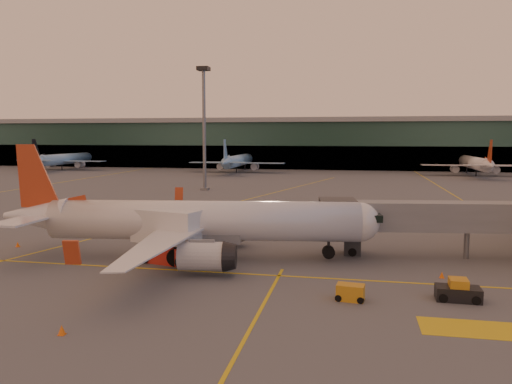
% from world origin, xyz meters
% --- Properties ---
extents(ground, '(600.00, 600.00, 0.00)m').
position_xyz_m(ground, '(0.00, 0.00, 0.00)').
color(ground, '#4C4F54').
rests_on(ground, ground).
extents(taxi_markings, '(100.12, 173.00, 0.01)m').
position_xyz_m(taxi_markings, '(-7.32, 44.49, 0.01)').
color(taxi_markings, gold).
rests_on(taxi_markings, ground).
extents(terminal, '(400.00, 20.00, 17.60)m').
position_xyz_m(terminal, '(0.00, 141.79, 8.76)').
color(terminal, '#19382D').
rests_on(terminal, ground).
extents(mast_west_near, '(2.40, 2.40, 25.60)m').
position_xyz_m(mast_west_near, '(-20.00, 66.00, 14.86)').
color(mast_west_near, slate).
rests_on(mast_west_near, ground).
extents(distant_aircraft_row, '(350.00, 34.00, 13.00)m').
position_xyz_m(distant_aircraft_row, '(10.83, 118.00, 0.00)').
color(distant_aircraft_row, '#80AED6').
rests_on(distant_aircraft_row, ground).
extents(main_airplane, '(35.45, 32.08, 10.71)m').
position_xyz_m(main_airplane, '(-3.87, 9.06, 3.48)').
color(main_airplane, silver).
rests_on(main_airplane, ground).
extents(jet_bridge, '(28.69, 6.85, 5.47)m').
position_xyz_m(jet_bridge, '(22.81, 14.61, 3.74)').
color(jet_bridge, slate).
rests_on(jet_bridge, ground).
extents(catering_truck, '(6.73, 4.19, 4.86)m').
position_xyz_m(catering_truck, '(-5.64, 7.55, 2.76)').
color(catering_truck, red).
rests_on(catering_truck, ground).
extents(gpu_cart, '(2.08, 1.40, 1.14)m').
position_xyz_m(gpu_cart, '(10.84, -0.14, 0.56)').
color(gpu_cart, '#C68418').
rests_on(gpu_cart, ground).
extents(pushback_tug, '(3.07, 1.74, 1.55)m').
position_xyz_m(pushback_tug, '(18.26, 1.31, 0.63)').
color(pushback_tug, black).
rests_on(pushback_tug, ground).
extents(cone_nose, '(0.41, 0.41, 0.53)m').
position_xyz_m(cone_nose, '(18.11, 6.96, 0.25)').
color(cone_nose, orange).
rests_on(cone_nose, ground).
extents(cone_tail, '(0.42, 0.42, 0.54)m').
position_xyz_m(cone_tail, '(-23.28, 10.38, 0.26)').
color(cone_tail, orange).
rests_on(cone_tail, ground).
extents(cone_wing_right, '(0.46, 0.46, 0.59)m').
position_xyz_m(cone_wing_right, '(-5.58, -9.57, 0.28)').
color(cone_wing_right, orange).
rests_on(cone_wing_right, ground).
extents(cone_wing_left, '(0.49, 0.49, 0.62)m').
position_xyz_m(cone_wing_left, '(-3.84, 28.18, 0.30)').
color(cone_wing_left, orange).
rests_on(cone_wing_left, ground).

